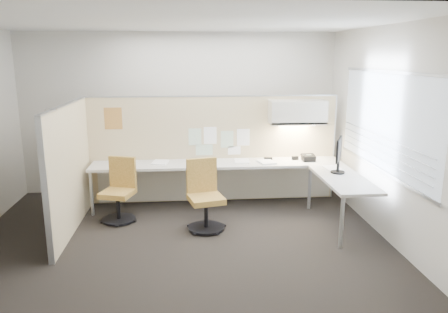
{
  "coord_description": "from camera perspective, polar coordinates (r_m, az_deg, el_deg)",
  "views": [
    {
      "loc": [
        0.12,
        -5.48,
        2.42
      ],
      "look_at": [
        0.66,
        0.8,
        0.94
      ],
      "focal_mm": 35.0,
      "sensor_mm": 36.0,
      "label": 1
    }
  ],
  "objects": [
    {
      "name": "pinned_papers",
      "position": [
        7.2,
        -0.79,
        2.11
      ],
      "size": [
        1.01,
        0.0,
        0.47
      ],
      "color": "#8CBF8C",
      "rests_on": "partition_back"
    },
    {
      "name": "tape_dispenser",
      "position": [
        7.25,
        9.27,
        -0.2
      ],
      "size": [
        0.11,
        0.07,
        0.06
      ],
      "primitive_type": "cube",
      "rotation": [
        0.0,
        0.0,
        0.14
      ],
      "color": "black",
      "rests_on": "desk"
    },
    {
      "name": "partition_left",
      "position": [
        6.39,
        -19.48,
        -1.56
      ],
      "size": [
        0.06,
        2.2,
        1.75
      ],
      "primitive_type": "cube",
      "color": "tan",
      "rests_on": "floor"
    },
    {
      "name": "wall_back",
      "position": [
        7.8,
        -5.8,
        5.63
      ],
      "size": [
        5.5,
        0.02,
        2.8
      ],
      "primitive_type": "cube",
      "color": "beige",
      "rests_on": "ground"
    },
    {
      "name": "phone",
      "position": [
        7.21,
        10.93,
        -0.16
      ],
      "size": [
        0.21,
        0.2,
        0.12
      ],
      "rotation": [
        0.0,
        0.0,
        0.02
      ],
      "color": "black",
      "rests_on": "desk"
    },
    {
      "name": "paper_stack_4",
      "position": [
        7.0,
        5.57,
        -0.72
      ],
      "size": [
        0.29,
        0.34,
        0.03
      ],
      "primitive_type": "cube",
      "rotation": [
        0.0,
        0.0,
        0.2
      ],
      "color": "white",
      "rests_on": "desk"
    },
    {
      "name": "chair_left",
      "position": [
        6.66,
        -13.49,
        -4.52
      ],
      "size": [
        0.54,
        0.56,
        0.93
      ],
      "rotation": [
        0.0,
        0.0,
        -0.3
      ],
      "color": "black",
      "rests_on": "floor"
    },
    {
      "name": "wall_front",
      "position": [
        3.39,
        -6.76,
        -4.37
      ],
      "size": [
        5.5,
        0.02,
        2.8
      ],
      "primitive_type": "cube",
      "color": "beige",
      "rests_on": "ground"
    },
    {
      "name": "floor",
      "position": [
        5.99,
        -5.76,
        -10.72
      ],
      "size": [
        5.5,
        4.5,
        0.01
      ],
      "primitive_type": "cube",
      "color": "black",
      "rests_on": "ground"
    },
    {
      "name": "chair_right",
      "position": [
        6.17,
        -2.54,
        -5.36
      ],
      "size": [
        0.55,
        0.57,
        0.98
      ],
      "rotation": [
        0.0,
        0.0,
        0.23
      ],
      "color": "black",
      "rests_on": "floor"
    },
    {
      "name": "ceiling",
      "position": [
        5.5,
        -6.46,
        17.15
      ],
      "size": [
        5.5,
        4.5,
        0.01
      ],
      "primitive_type": "cube",
      "color": "white",
      "rests_on": "wall_back"
    },
    {
      "name": "paper_stack_1",
      "position": [
        7.03,
        -8.32,
        -0.75
      ],
      "size": [
        0.28,
        0.34,
        0.02
      ],
      "primitive_type": "cube",
      "rotation": [
        0.0,
        0.0,
        -0.18
      ],
      "color": "white",
      "rests_on": "desk"
    },
    {
      "name": "desk",
      "position": [
        6.9,
        1.99,
        -2.07
      ],
      "size": [
        4.0,
        2.07,
        0.73
      ],
      "color": "beige",
      "rests_on": "floor"
    },
    {
      "name": "window_pane",
      "position": [
        6.13,
        20.32,
        4.24
      ],
      "size": [
        0.01,
        2.8,
        1.3
      ],
      "primitive_type": "cube",
      "color": "#9EAAB7",
      "rests_on": "wall_right"
    },
    {
      "name": "paper_stack_5",
      "position": [
        6.79,
        14.03,
        -1.52
      ],
      "size": [
        0.26,
        0.32,
        0.02
      ],
      "primitive_type": "cube",
      "rotation": [
        0.0,
        0.0,
        0.09
      ],
      "color": "white",
      "rests_on": "desk"
    },
    {
      "name": "poster",
      "position": [
        7.21,
        -14.27,
        4.84
      ],
      "size": [
        0.28,
        0.0,
        0.35
      ],
      "primitive_type": "cube",
      "color": "orange",
      "rests_on": "partition_back"
    },
    {
      "name": "wall_right",
      "position": [
        6.16,
        20.42,
        2.86
      ],
      "size": [
        0.02,
        4.5,
        2.8
      ],
      "primitive_type": "cube",
      "color": "beige",
      "rests_on": "ground"
    },
    {
      "name": "task_light_strip",
      "position": [
        7.19,
        9.49,
        4.07
      ],
      "size": [
        0.6,
        0.06,
        0.02
      ],
      "primitive_type": "cube",
      "color": "#FFEABF",
      "rests_on": "overhead_bin"
    },
    {
      "name": "overhead_bin",
      "position": [
        7.16,
        9.56,
        5.73
      ],
      "size": [
        0.9,
        0.36,
        0.38
      ],
      "primitive_type": "cube",
      "color": "beige",
      "rests_on": "partition_back"
    },
    {
      "name": "monitor",
      "position": [
        6.51,
        14.76,
        0.42
      ],
      "size": [
        0.24,
        0.45,
        0.51
      ],
      "rotation": [
        0.0,
        0.0,
        1.13
      ],
      "color": "black",
      "rests_on": "desk"
    },
    {
      "name": "paper_stack_3",
      "position": [
        7.07,
        2.35,
        -0.58
      ],
      "size": [
        0.25,
        0.32,
        0.01
      ],
      "primitive_type": "cube",
      "rotation": [
        0.0,
        0.0,
        -0.07
      ],
      "color": "white",
      "rests_on": "desk"
    },
    {
      "name": "paper_stack_2",
      "position": [
        6.84,
        -3.04,
        -0.96
      ],
      "size": [
        0.25,
        0.32,
        0.04
      ],
      "primitive_type": "cube",
      "rotation": [
        0.0,
        0.0,
        0.08
      ],
      "color": "white",
      "rests_on": "desk"
    },
    {
      "name": "partition_back",
      "position": [
        7.26,
        -1.43,
        0.92
      ],
      "size": [
        4.1,
        0.06,
        1.75
      ],
      "primitive_type": "cube",
      "color": "tan",
      "rests_on": "floor"
    },
    {
      "name": "stapler",
      "position": [
        7.15,
        5.78,
        -0.31
      ],
      "size": [
        0.14,
        0.06,
        0.05
      ],
      "primitive_type": "cube",
      "rotation": [
        0.0,
        0.0,
        -0.16
      ],
      "color": "black",
      "rests_on": "desk"
    },
    {
      "name": "coat_hook",
      "position": [
        5.73,
        -22.16,
        2.15
      ],
      "size": [
        0.18,
        0.45,
        1.35
      ],
      "color": "silver",
      "rests_on": "partition_left"
    },
    {
      "name": "paper_stack_0",
      "position": [
        7.01,
        -13.24,
        -0.98
      ],
      "size": [
        0.26,
        0.32,
        0.03
      ],
      "primitive_type": "cube",
      "rotation": [
        0.0,
        0.0,
        0.11
      ],
      "color": "white",
      "rests_on": "desk"
    }
  ]
}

